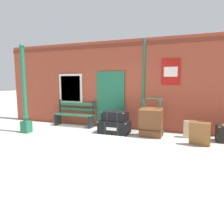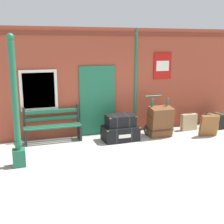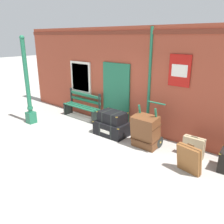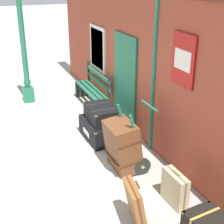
{
  "view_description": "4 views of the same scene",
  "coord_description": "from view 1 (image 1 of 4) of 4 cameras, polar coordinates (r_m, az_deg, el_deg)",
  "views": [
    {
      "loc": [
        2.4,
        -4.94,
        1.74
      ],
      "look_at": [
        -0.31,
        1.86,
        0.68
      ],
      "focal_mm": 34.24,
      "sensor_mm": 36.0,
      "label": 1
    },
    {
      "loc": [
        -2.94,
        -6.08,
        2.72
      ],
      "look_at": [
        -0.4,
        1.61,
        0.87
      ],
      "focal_mm": 47.6,
      "sensor_mm": 36.0,
      "label": 2
    },
    {
      "loc": [
        4.13,
        -3.34,
        2.91
      ],
      "look_at": [
        -0.36,
        1.94,
        0.62
      ],
      "focal_mm": 36.88,
      "sensor_mm": 36.0,
      "label": 3
    },
    {
      "loc": [
        5.85,
        -0.59,
        3.36
      ],
      "look_at": [
        -0.19,
        1.94,
        0.55
      ],
      "focal_mm": 53.38,
      "sensor_mm": 36.0,
      "label": 4
    }
  ],
  "objects": [
    {
      "name": "lamp_post",
      "position": [
        7.74,
        -22.26,
        2.98
      ],
      "size": [
        0.28,
        0.28,
        2.95
      ],
      "color": "#1E6647",
      "rests_on": "ground"
    },
    {
      "name": "suitcase_tan",
      "position": [
        6.26,
        22.35,
        -5.38
      ],
      "size": [
        0.57,
        0.34,
        0.69
      ],
      "color": "brown",
      "rests_on": "ground"
    },
    {
      "name": "suitcase_oxblood",
      "position": [
        7.03,
        20.65,
        -4.43
      ],
      "size": [
        0.53,
        0.18,
        0.57
      ],
      "color": "tan",
      "rests_on": "ground"
    },
    {
      "name": "large_brown_trunk",
      "position": [
        6.79,
        10.38,
        -2.75
      ],
      "size": [
        0.7,
        0.55,
        0.93
      ],
      "color": "brown",
      "rests_on": "ground"
    },
    {
      "name": "platform_bench",
      "position": [
        8.45,
        -9.96,
        -0.73
      ],
      "size": [
        1.6,
        0.43,
        1.01
      ],
      "color": "#1E6647",
      "rests_on": "ground"
    },
    {
      "name": "steamer_trunk_middle",
      "position": [
        7.17,
        0.81,
        -1.09
      ],
      "size": [
        0.82,
        0.56,
        0.33
      ],
      "color": "black",
      "rests_on": "steamer_trunk_base"
    },
    {
      "name": "brick_facade",
      "position": [
        7.91,
        3.89,
        7.17
      ],
      "size": [
        10.4,
        0.35,
        3.2
      ],
      "color": "#9E422D",
      "rests_on": "ground"
    },
    {
      "name": "ground_plane",
      "position": [
        5.76,
        -4.07,
        -9.4
      ],
      "size": [
        60.0,
        60.0,
        0.0
      ],
      "primitive_type": "plane",
      "color": "#A3A099"
    },
    {
      "name": "steamer_trunk_base",
      "position": [
        7.23,
        0.67,
        -4.01
      ],
      "size": [
        1.03,
        0.68,
        0.43
      ],
      "color": "black",
      "rests_on": "ground"
    },
    {
      "name": "porters_trolley",
      "position": [
        7.0,
        10.63,
        -4.07
      ],
      "size": [
        0.71,
        0.69,
        1.18
      ],
      "color": "black",
      "rests_on": "ground"
    }
  ]
}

